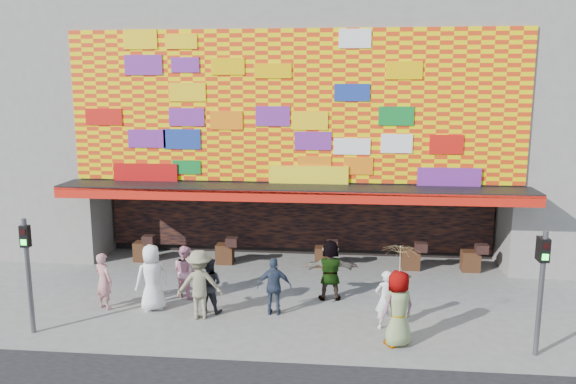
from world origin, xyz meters
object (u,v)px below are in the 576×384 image
Objects in this scene: ped_f at (330,270)px; ped_b at (104,281)px; ped_a at (152,278)px; parasol at (400,262)px; ped_i at (185,271)px; ped_e at (274,286)px; ped_c at (209,285)px; signal_right at (542,279)px; ped_d at (200,284)px; ped_h at (385,300)px; signal_left at (28,263)px; ped_g at (398,308)px.

ped_b is at bearing 7.09° from ped_f.
parasol reaches higher than ped_a.
ped_i is (2.02, 1.13, -0.03)m from ped_b.
ped_b reaches higher than ped_e.
signal_right is at bearing 175.39° from ped_c.
ped_a is at bearing 166.76° from parasol.
ped_a is 1.63m from ped_c.
parasol is (5.03, -1.57, 1.33)m from ped_c.
ped_e is at bearing 35.46° from ped_f.
ped_f is (-4.90, 3.04, -0.96)m from signal_right.
ped_d reaches higher than ped_h.
ped_e is 0.91× the size of parasol.
ped_b is 0.86× the size of ped_d.
ped_h is 1.66m from parasol.
ped_a is at bearing -151.56° from ped_b.
ped_a is 1.53m from ped_d.
signal_left is 9.12m from ped_h.
ped_e is at bearing -26.79° from ped_h.
ped_g is at bearing -164.78° from ped_b.
signal_left is at bearing 6.75° from ped_d.
ped_a is 1.21× the size of ped_c.
ped_c is (1.62, 0.00, -0.16)m from ped_a.
signal_right reaches higher than ped_c.
ped_h is (7.81, -0.54, -0.04)m from ped_b.
ped_b is 6.48m from ped_f.
ped_i is at bearing -31.28° from ped_h.
signal_right is 1.58× the size of ped_d.
ped_e is (1.98, 0.43, -0.14)m from ped_d.
ped_c is at bearing 16.10° from ped_f.
ped_c is (4.17, 1.77, -1.08)m from signal_left.
ped_b is 2.32m from ped_i.
ped_d is at bearing 21.15° from ped_f.
ped_f is at bearing -67.08° from ped_h.
ped_a is (-9.85, 1.77, -0.92)m from signal_right.
ped_i is (-0.83, 1.49, -0.16)m from ped_d.
ped_a is at bearing 9.62° from ped_f.
signal_left is 1.66× the size of ped_f.
signal_right is at bearing 146.01° from ped_h.
ped_f reaches higher than ped_b.
signal_left reaches higher than ped_f.
ped_h is 0.99× the size of ped_i.
ped_e is (1.83, 0.01, 0.03)m from ped_c.
ped_a is at bearing -46.31° from ped_g.
ped_g reaches higher than ped_h.
ped_d is at bearing 147.74° from ped_i.
ped_d reaches higher than ped_c.
ped_f is at bearing 160.52° from ped_a.
ped_d is at bearing -45.53° from ped_g.
signal_right is 11.41m from ped_b.
ped_c is at bearing -152.94° from ped_b.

